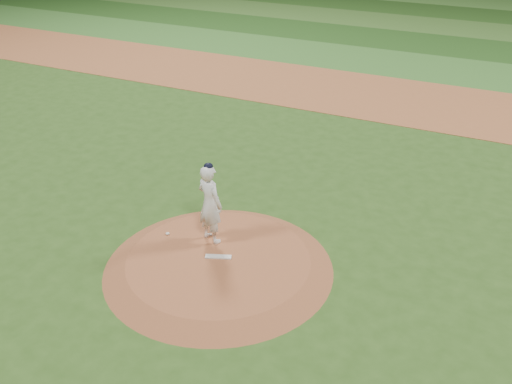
# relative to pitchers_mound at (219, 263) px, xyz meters

# --- Properties ---
(ground) EXTENTS (120.00, 120.00, 0.00)m
(ground) POSITION_rel_pitchers_mound_xyz_m (0.00, 0.00, -0.12)
(ground) COLOR #2B4F19
(ground) RESTS_ON ground
(infield_dirt_band) EXTENTS (70.00, 6.00, 0.02)m
(infield_dirt_band) POSITION_rel_pitchers_mound_xyz_m (0.00, 14.00, -0.12)
(infield_dirt_band) COLOR #99562F
(infield_dirt_band) RESTS_ON ground
(outfield_stripe_0) EXTENTS (70.00, 5.00, 0.02)m
(outfield_stripe_0) POSITION_rel_pitchers_mound_xyz_m (0.00, 19.50, -0.12)
(outfield_stripe_0) COLOR #346C27
(outfield_stripe_0) RESTS_ON ground
(outfield_stripe_1) EXTENTS (70.00, 5.00, 0.02)m
(outfield_stripe_1) POSITION_rel_pitchers_mound_xyz_m (0.00, 24.50, -0.12)
(outfield_stripe_1) COLOR #1F4817
(outfield_stripe_1) RESTS_ON ground
(outfield_stripe_2) EXTENTS (70.00, 5.00, 0.02)m
(outfield_stripe_2) POSITION_rel_pitchers_mound_xyz_m (0.00, 29.50, -0.12)
(outfield_stripe_2) COLOR #396625
(outfield_stripe_2) RESTS_ON ground
(outfield_stripe_3) EXTENTS (70.00, 5.00, 0.02)m
(outfield_stripe_3) POSITION_rel_pitchers_mound_xyz_m (0.00, 34.50, -0.12)
(outfield_stripe_3) COLOR #224A17
(outfield_stripe_3) RESTS_ON ground
(outfield_stripe_4) EXTENTS (70.00, 5.00, 0.02)m
(outfield_stripe_4) POSITION_rel_pitchers_mound_xyz_m (0.00, 39.50, -0.12)
(outfield_stripe_4) COLOR #427D2D
(outfield_stripe_4) RESTS_ON ground
(pitchers_mound) EXTENTS (5.50, 5.50, 0.25)m
(pitchers_mound) POSITION_rel_pitchers_mound_xyz_m (0.00, 0.00, 0.00)
(pitchers_mound) COLOR brown
(pitchers_mound) RESTS_ON ground
(pitching_rubber) EXTENTS (0.65, 0.39, 0.03)m
(pitching_rubber) POSITION_rel_pitchers_mound_xyz_m (-0.04, 0.05, 0.14)
(pitching_rubber) COLOR silver
(pitching_rubber) RESTS_ON pitchers_mound
(rosin_bag) EXTENTS (0.10, 0.10, 0.06)m
(rosin_bag) POSITION_rel_pitchers_mound_xyz_m (-1.70, 0.35, 0.15)
(rosin_bag) COLOR silver
(rosin_bag) RESTS_ON pitchers_mound
(pitcher_on_mound) EXTENTS (0.87, 0.71, 2.13)m
(pitcher_on_mound) POSITION_rel_pitchers_mound_xyz_m (-0.58, 0.66, 1.17)
(pitcher_on_mound) COLOR white
(pitcher_on_mound) RESTS_ON pitchers_mound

